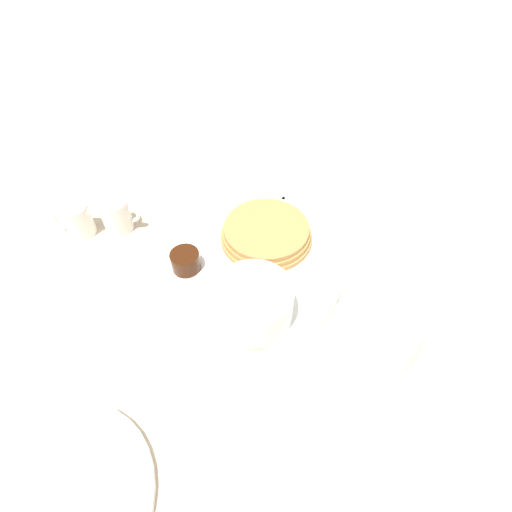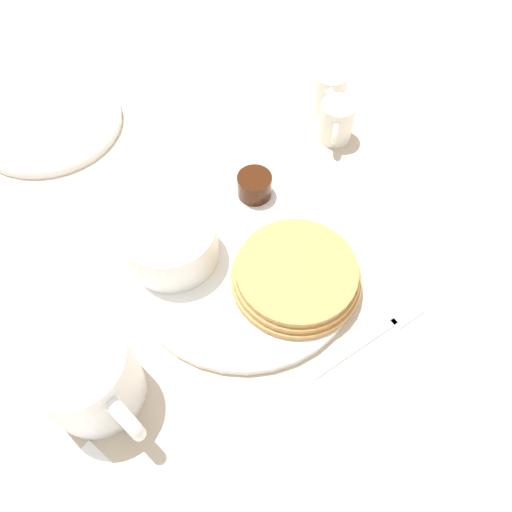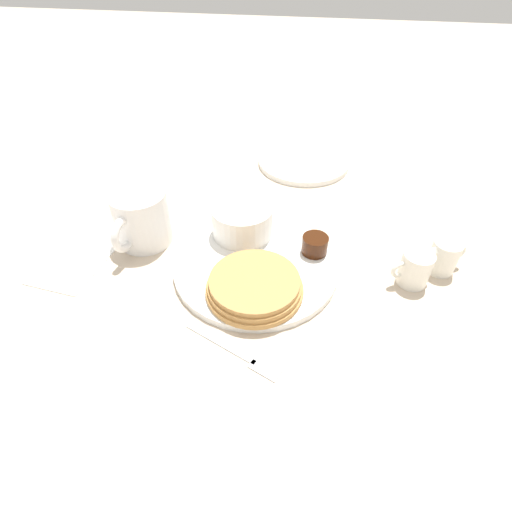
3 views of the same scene
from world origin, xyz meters
name	(u,v)px [view 2 (image 2 of 3)]	position (x,y,z in m)	size (l,w,h in m)	color
ground_plane	(245,266)	(0.00, 0.00, 0.00)	(4.00, 4.00, 0.00)	#C6B299
plate	(245,264)	(0.00, 0.00, 0.01)	(0.27, 0.27, 0.01)	white
pancake_stack	(296,275)	(-0.06, -0.01, 0.03)	(0.15, 0.15, 0.03)	#B78447
bowl	(171,240)	(0.08, 0.04, 0.04)	(0.11, 0.11, 0.06)	white
syrup_cup	(255,186)	(0.04, -0.09, 0.03)	(0.04, 0.04, 0.03)	#38190A
butter_ramekin	(162,233)	(0.10, 0.03, 0.03)	(0.05, 0.05, 0.05)	white
coffee_mug	(89,379)	(0.04, 0.21, 0.05)	(0.13, 0.09, 0.10)	white
creamer_pitcher_near	(336,121)	(0.01, -0.25, 0.03)	(0.05, 0.07, 0.06)	white
creamer_pitcher_far	(329,91)	(0.05, -0.30, 0.03)	(0.04, 0.06, 0.06)	white
fork	(382,330)	(-0.17, -0.01, 0.00)	(0.07, 0.14, 0.00)	silver
far_plate	(49,123)	(0.37, -0.05, 0.01)	(0.21, 0.21, 0.01)	white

